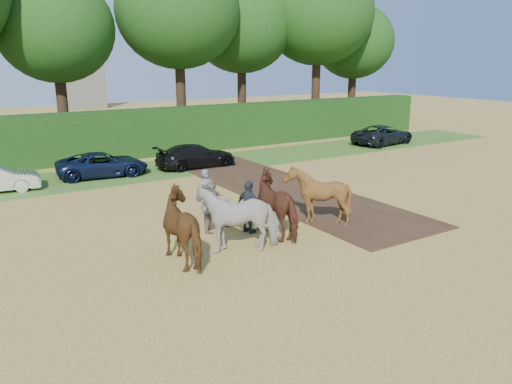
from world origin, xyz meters
name	(u,v)px	position (x,y,z in m)	size (l,w,h in m)	color
ground	(356,235)	(0.00, 0.00, 0.00)	(120.00, 120.00, 0.00)	gold
earth_strip	(278,187)	(1.50, 7.00, 0.03)	(4.50, 17.00, 0.05)	#472D1C
grass_verge	(189,166)	(0.00, 14.00, 0.01)	(50.00, 5.00, 0.03)	#38601E
hedgerow	(159,132)	(0.00, 18.50, 1.50)	(46.00, 1.60, 3.00)	#14380F
spectator_near	(212,207)	(-4.10, 3.14, 0.90)	(0.87, 0.68, 1.79)	tan
spectator_far	(249,207)	(-3.08, 2.25, 0.96)	(1.12, 0.47, 1.91)	#282C35
plough_team	(258,209)	(-3.19, 1.47, 1.10)	(7.28, 5.52, 2.22)	brown
parked_cars	(192,156)	(0.06, 13.66, 0.67)	(35.40, 3.35, 1.42)	silver
treeline	(110,13)	(-1.69, 21.69, 8.97)	(48.70, 10.60, 14.21)	#382616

